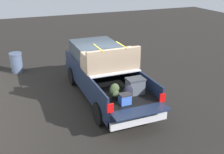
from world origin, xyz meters
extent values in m
plane|color=black|center=(0.00, 0.00, 0.00)|extent=(40.00, 40.00, 0.00)
cube|color=#162138|center=(0.00, 0.00, 0.61)|extent=(5.50, 1.92, 0.48)
cube|color=black|center=(-1.20, 0.00, 0.87)|extent=(2.80, 1.80, 0.04)
cube|color=#162138|center=(-1.20, 0.93, 1.10)|extent=(2.80, 0.06, 0.50)
cube|color=#162138|center=(-1.20, -0.93, 1.10)|extent=(2.80, 0.06, 0.50)
cube|color=#162138|center=(0.17, 0.00, 1.10)|extent=(0.06, 1.80, 0.50)
cube|color=#162138|center=(-2.88, 0.00, 0.87)|extent=(0.55, 1.80, 0.04)
cube|color=#B2B2B7|center=(-0.43, 0.00, 1.37)|extent=(1.25, 1.92, 0.04)
cube|color=#162138|center=(1.35, 0.00, 1.10)|extent=(2.30, 1.92, 0.50)
cube|color=#2D3842|center=(1.25, 0.00, 1.63)|extent=(1.94, 1.76, 0.57)
cube|color=#162138|center=(2.70, 0.00, 1.04)|extent=(0.40, 1.82, 0.38)
cube|color=#B2B2B7|center=(-2.72, 0.00, 0.49)|extent=(0.24, 1.92, 0.24)
cube|color=red|center=(-2.62, 0.88, 1.03)|extent=(0.06, 0.20, 0.28)
cube|color=red|center=(-2.62, -0.88, 1.03)|extent=(0.06, 0.20, 0.28)
cylinder|color=black|center=(1.75, 0.88, 0.39)|extent=(0.77, 0.30, 0.77)
cylinder|color=black|center=(1.75, -0.88, 0.39)|extent=(0.77, 0.30, 0.77)
cylinder|color=black|center=(-1.75, 0.88, 0.39)|extent=(0.77, 0.30, 0.77)
cylinder|color=black|center=(-1.75, -0.88, 0.39)|extent=(0.77, 0.30, 0.77)
cube|color=#474C56|center=(-1.75, -0.37, 1.14)|extent=(0.40, 0.55, 0.49)
cube|color=#31353C|center=(-1.75, -0.37, 1.41)|extent=(0.44, 0.59, 0.05)
ellipsoid|color=black|center=(-2.00, 0.02, 1.12)|extent=(0.20, 0.34, 0.47)
ellipsoid|color=black|center=(-2.11, 0.02, 1.05)|extent=(0.09, 0.24, 0.21)
ellipsoid|color=#384728|center=(-1.78, 0.39, 1.14)|extent=(0.20, 0.35, 0.50)
ellipsoid|color=#384728|center=(-1.89, 0.39, 1.06)|extent=(0.09, 0.25, 0.22)
cube|color=#3359B2|center=(-2.30, 0.26, 1.04)|extent=(0.26, 0.34, 0.30)
cube|color=#262628|center=(-2.30, 0.26, 1.21)|extent=(0.28, 0.36, 0.04)
cube|color=#84705B|center=(-0.43, 0.00, 1.60)|extent=(0.88, 2.01, 0.42)
cube|color=#84705B|center=(-0.78, 0.00, 2.01)|extent=(0.16, 2.01, 0.40)
cube|color=#84705B|center=(-0.38, 0.90, 1.92)|extent=(0.64, 0.20, 0.22)
cube|color=#84705B|center=(-0.38, -0.90, 1.92)|extent=(0.64, 0.20, 0.22)
cube|color=yellow|center=(-0.43, 0.45, 2.22)|extent=(0.98, 0.03, 0.02)
cube|color=yellow|center=(-0.43, -0.45, 2.22)|extent=(0.98, 0.03, 0.02)
cylinder|color=#3F4C66|center=(4.26, 3.08, 0.45)|extent=(0.56, 0.56, 0.90)
cylinder|color=#3F4C66|center=(4.26, 3.08, 0.94)|extent=(0.60, 0.60, 0.08)
camera|label=1|loc=(-8.96, 3.42, 4.84)|focal=42.90mm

